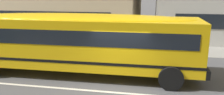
{
  "coord_description": "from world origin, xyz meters",
  "views": [
    {
      "loc": [
        1.37,
        -8.66,
        4.16
      ],
      "look_at": [
        -0.41,
        0.98,
        1.69
      ],
      "focal_mm": 36.48,
      "sensor_mm": 36.0,
      "label": 1
    }
  ],
  "objects": [
    {
      "name": "lane_centreline",
      "position": [
        0.0,
        0.0,
        0.0
      ],
      "size": [
        110.0,
        0.16,
        0.01
      ],
      "primitive_type": "cube",
      "color": "silver",
      "rests_on": "ground_plane"
    },
    {
      "name": "ground_plane",
      "position": [
        0.0,
        0.0,
        0.0
      ],
      "size": [
        400.0,
        400.0,
        0.0
      ],
      "primitive_type": "plane",
      "color": "#4C4C4F"
    },
    {
      "name": "sidewalk_far",
      "position": [
        0.0,
        7.66,
        0.01
      ],
      "size": [
        120.0,
        3.0,
        0.01
      ],
      "primitive_type": "cube",
      "color": "gray",
      "rests_on": "ground_plane"
    },
    {
      "name": "school_bus",
      "position": [
        -2.53,
        1.96,
        1.82
      ],
      "size": [
        13.69,
        3.24,
        3.06
      ],
      "rotation": [
        0.0,
        0.0,
        3.15
      ],
      "color": "yellow",
      "rests_on": "ground_plane"
    }
  ]
}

